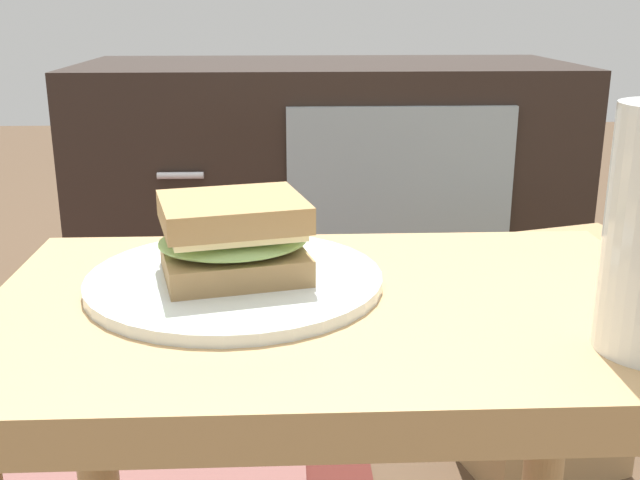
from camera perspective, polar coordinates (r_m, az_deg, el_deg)
side_table at (r=0.65m, az=0.97°, el=-11.82°), size 0.56×0.36×0.46m
tv_cabinet at (r=1.57m, az=0.47°, el=2.64°), size 0.96×0.46×0.58m
area_rug at (r=1.36m, az=-21.53°, el=-14.10°), size 1.12×0.62×0.01m
plate at (r=0.65m, az=-6.43°, el=-3.00°), size 0.25×0.25×0.01m
sandwich_front at (r=0.63m, az=-6.54°, el=0.21°), size 0.15×0.13×0.07m
paper_bag at (r=1.19m, az=16.99°, el=-8.69°), size 0.26×0.20×0.37m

